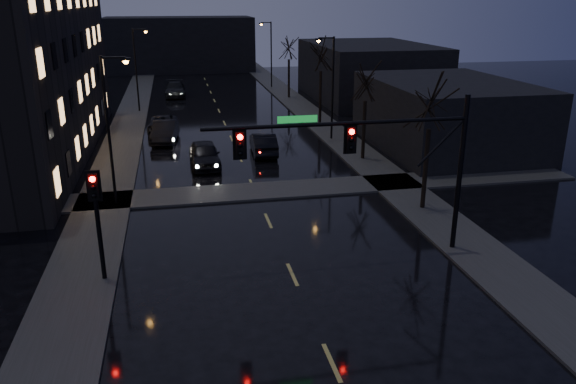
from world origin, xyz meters
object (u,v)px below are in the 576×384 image
oncoming_car_d (175,89)px  lead_car (263,144)px  oncoming_car_c (163,124)px  oncoming_car_b (165,131)px  oncoming_car_a (205,154)px

oncoming_car_d → lead_car: oncoming_car_d is taller
lead_car → oncoming_car_c: bearing=-47.7°
oncoming_car_b → oncoming_car_c: oncoming_car_b is taller
oncoming_car_c → oncoming_car_d: (1.24, 18.37, 0.15)m
oncoming_car_a → oncoming_car_c: 11.36m
oncoming_car_c → oncoming_car_b: bearing=-82.1°
oncoming_car_a → oncoming_car_d: bearing=92.5°
oncoming_car_a → lead_car: bearing=27.5°
oncoming_car_a → oncoming_car_c: (-2.85, 11.00, -0.14)m
oncoming_car_a → lead_car: (4.36, 2.33, -0.04)m
oncoming_car_c → oncoming_car_d: oncoming_car_d is taller
oncoming_car_a → lead_car: oncoming_car_a is taller
oncoming_car_b → lead_car: size_ratio=1.04×
oncoming_car_d → oncoming_car_a: bearing=-86.1°
oncoming_car_b → oncoming_car_d: 21.83m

